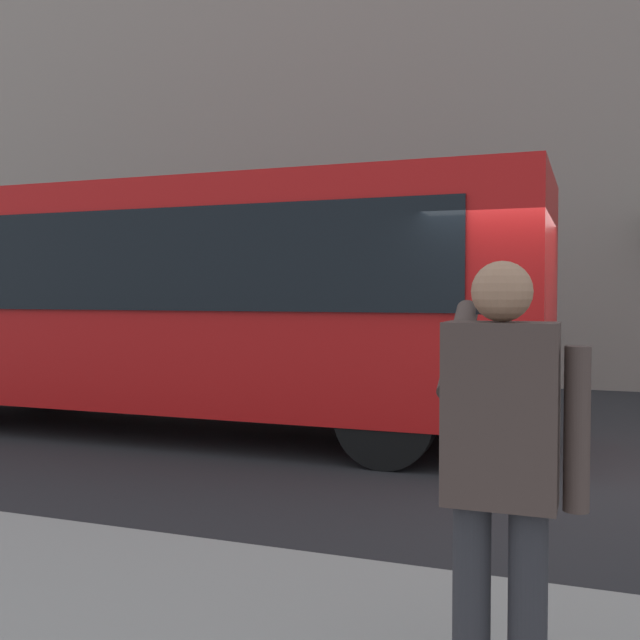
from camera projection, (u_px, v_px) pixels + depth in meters
name	position (u px, v px, depth m)	size (l,w,h in m)	color
ground_plane	(561.00, 467.00, 7.33)	(60.00, 60.00, 0.00)	#232326
building_facade_far	(581.00, 61.00, 13.48)	(28.00, 1.55, 12.00)	gray
red_bus	(177.00, 297.00, 9.30)	(9.05, 2.54, 3.08)	red
pedestrian_photographer	(502.00, 457.00, 2.67)	(0.53, 0.52, 1.70)	#2D2D33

